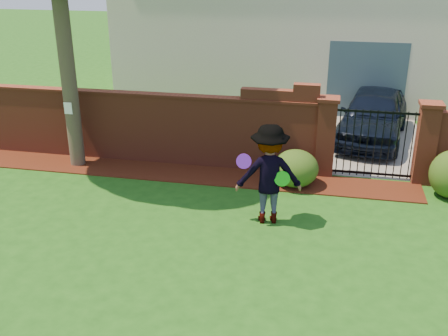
% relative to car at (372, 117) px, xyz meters
% --- Properties ---
extents(ground, '(80.00, 80.00, 0.01)m').
position_rel_car_xyz_m(ground, '(-3.61, -6.63, -0.72)').
color(ground, '#1C4E13').
rests_on(ground, ground).
extents(mulch_bed, '(11.10, 1.08, 0.03)m').
position_rel_car_xyz_m(mulch_bed, '(-4.56, -3.29, -0.70)').
color(mulch_bed, '#38140A').
rests_on(mulch_bed, ground).
extents(brick_wall, '(8.70, 0.31, 2.16)m').
position_rel_car_xyz_m(brick_wall, '(-5.62, -2.63, 0.21)').
color(brick_wall, maroon).
rests_on(brick_wall, ground).
extents(pillar_left, '(0.50, 0.50, 1.88)m').
position_rel_car_xyz_m(pillar_left, '(-1.21, -2.63, 0.24)').
color(pillar_left, maroon).
rests_on(pillar_left, ground).
extents(pillar_right, '(0.50, 0.50, 1.88)m').
position_rel_car_xyz_m(pillar_right, '(0.99, -2.63, 0.24)').
color(pillar_right, maroon).
rests_on(pillar_right, ground).
extents(iron_gate, '(1.78, 0.03, 1.60)m').
position_rel_car_xyz_m(iron_gate, '(-0.11, -2.63, 0.14)').
color(iron_gate, black).
rests_on(iron_gate, ground).
extents(driveway, '(3.20, 8.00, 0.01)m').
position_rel_car_xyz_m(driveway, '(-0.11, 1.37, -0.71)').
color(driveway, gray).
rests_on(driveway, ground).
extents(house, '(12.40, 6.40, 6.30)m').
position_rel_car_xyz_m(house, '(-2.60, 5.37, 2.45)').
color(house, beige).
rests_on(house, ground).
extents(car, '(2.38, 4.42, 1.43)m').
position_rel_car_xyz_m(car, '(0.00, 0.00, 0.00)').
color(car, black).
rests_on(car, ground).
extents(paper_notice, '(0.20, 0.01, 0.28)m').
position_rel_car_xyz_m(paper_notice, '(-7.21, -3.42, 0.79)').
color(paper_notice, white).
rests_on(paper_notice, tree).
extents(shrub_left, '(1.03, 1.03, 0.84)m').
position_rel_car_xyz_m(shrub_left, '(-1.82, -3.42, -0.29)').
color(shrub_left, '#204414').
rests_on(shrub_left, ground).
extents(man, '(1.39, 0.98, 1.96)m').
position_rel_car_xyz_m(man, '(-2.20, -5.24, 0.27)').
color(man, gray).
rests_on(man, ground).
extents(frisbee_purple, '(0.29, 0.12, 0.28)m').
position_rel_car_xyz_m(frisbee_purple, '(-2.65, -5.47, 0.61)').
color(frisbee_purple, purple).
rests_on(frisbee_purple, man).
extents(frisbee_green, '(0.30, 0.12, 0.30)m').
position_rel_car_xyz_m(frisbee_green, '(-1.94, -5.35, 0.27)').
color(frisbee_green, '#18BA1A').
rests_on(frisbee_green, man).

